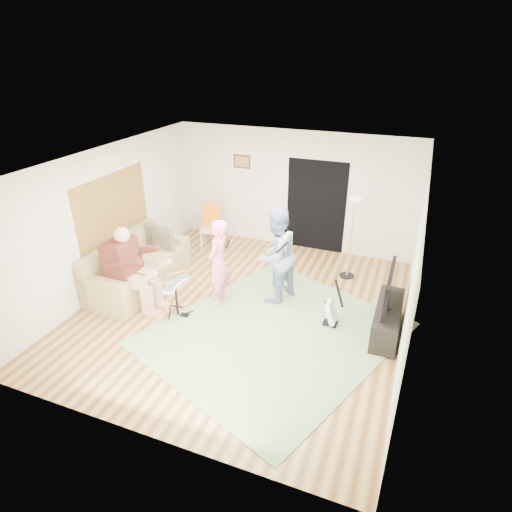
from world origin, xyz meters
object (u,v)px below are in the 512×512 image
at_px(sofa, 136,271).
at_px(singer, 218,263).
at_px(drum_kit, 177,301).
at_px(dining_chair, 212,233).
at_px(guitarist, 276,256).
at_px(guitar_spare, 332,312).
at_px(torchiere_lamp, 352,225).
at_px(tv_cabinet, 387,319).
at_px(television, 389,288).

height_order(sofa, singer, singer).
distance_m(drum_kit, dining_chair, 2.83).
bearing_deg(guitarist, sofa, -58.66).
xyz_separation_m(singer, dining_chair, (-1.19, 2.06, -0.43)).
bearing_deg(dining_chair, guitar_spare, -49.46).
relative_size(guitar_spare, torchiere_lamp, 0.53).
height_order(singer, guitar_spare, singer).
bearing_deg(singer, tv_cabinet, 87.94).
distance_m(guitar_spare, dining_chair, 3.88).
relative_size(guitar_spare, television, 0.76).
bearing_deg(guitar_spare, dining_chair, 148.09).
xyz_separation_m(sofa, tv_cabinet, (4.80, 0.18, -0.06)).
bearing_deg(television, singer, -177.17).
relative_size(guitarist, torchiere_lamp, 1.07).
xyz_separation_m(drum_kit, dining_chair, (-0.69, 2.75, 0.08)).
bearing_deg(drum_kit, sofa, 153.49).
bearing_deg(singer, drum_kit, -40.87).
bearing_deg(tv_cabinet, sofa, -177.86).
bearing_deg(television, drum_kit, -166.49).
bearing_deg(drum_kit, guitarist, 38.86).
bearing_deg(drum_kit, tv_cabinet, 13.33).
distance_m(guitarist, dining_chair, 2.70).
distance_m(drum_kit, torchiere_lamp, 3.67).
bearing_deg(dining_chair, sofa, -123.86).
height_order(guitar_spare, tv_cabinet, guitar_spare).
xyz_separation_m(guitar_spare, torchiere_lamp, (-0.06, 1.81, 0.90)).
distance_m(dining_chair, tv_cabinet, 4.61).
xyz_separation_m(torchiere_lamp, dining_chair, (-3.23, 0.24, -0.78)).
relative_size(drum_kit, television, 0.57).
bearing_deg(guitar_spare, sofa, -179.31).
bearing_deg(guitar_spare, tv_cabinet, 8.36).
xyz_separation_m(dining_chair, tv_cabinet, (4.19, -1.92, -0.13)).
height_order(sofa, guitarist, guitarist).
distance_m(sofa, dining_chair, 2.18).
distance_m(drum_kit, tv_cabinet, 3.60).
distance_m(torchiere_lamp, tv_cabinet, 2.14).
bearing_deg(sofa, singer, 1.06).
height_order(dining_chair, tv_cabinet, dining_chair).
distance_m(singer, torchiere_lamp, 2.76).
height_order(singer, guitarist, guitarist).
distance_m(sofa, torchiere_lamp, 4.35).
bearing_deg(television, torchiere_lamp, 118.48).
bearing_deg(tv_cabinet, torchiere_lamp, 119.78).
bearing_deg(guitarist, television, 102.03).
relative_size(guitar_spare, tv_cabinet, 0.64).
xyz_separation_m(singer, television, (2.95, 0.15, 0.04)).
distance_m(sofa, tv_cabinet, 4.81).
xyz_separation_m(sofa, torchiere_lamp, (3.84, 1.86, 0.85)).
height_order(singer, dining_chair, singer).
distance_m(guitarist, guitar_spare, 1.42).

